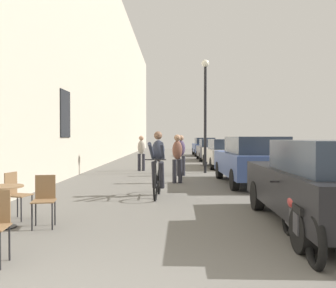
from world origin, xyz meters
name	(u,v)px	position (x,y,z in m)	size (l,w,h in m)	color
building_facade_left	(85,44)	(-3.45, 14.00, 5.98)	(0.54, 68.00, 11.96)	#B7AD99
cafe_table_mid	(4,197)	(-2.18, 3.29, 0.52)	(0.64, 0.64, 0.72)	black
cafe_chair_mid_toward_street	(44,197)	(-1.50, 3.36, 0.52)	(0.45, 0.45, 0.89)	black
cafe_chair_mid_toward_wall	(16,192)	(-2.25, 3.90, 0.52)	(0.46, 0.46, 0.89)	black
cyclist_on_bicycle	(158,165)	(0.32, 6.55, 0.81)	(0.52, 1.76, 1.74)	black
pedestrian_near	(177,156)	(0.87, 9.18, 0.92)	(0.38, 0.30, 1.64)	#26262D
pedestrian_mid	(181,153)	(1.04, 11.44, 0.92)	(0.35, 0.26, 1.64)	#26262D
pedestrian_far	(141,151)	(-0.75, 13.45, 0.91)	(0.34, 0.24, 1.62)	#26262D
street_lamp	(205,101)	(2.11, 12.56, 3.11)	(0.32, 0.32, 4.90)	black
parked_car_nearest	(325,183)	(3.29, 3.30, 0.78)	(1.86, 4.27, 1.51)	black
parked_car_second	(252,160)	(3.32, 8.90, 0.81)	(1.94, 4.45, 1.57)	#384C84
parked_car_third	(224,153)	(3.29, 15.24, 0.75)	(1.85, 4.14, 1.45)	beige
parked_car_fourth	(211,149)	(3.22, 20.78, 0.74)	(1.71, 4.01, 1.43)	#595960
parked_car_fifth	(204,146)	(3.30, 26.56, 0.78)	(1.83, 4.25, 1.51)	#384C84
parked_motorcycle	(300,219)	(2.50, 2.26, 0.40)	(0.62, 2.14, 0.92)	black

